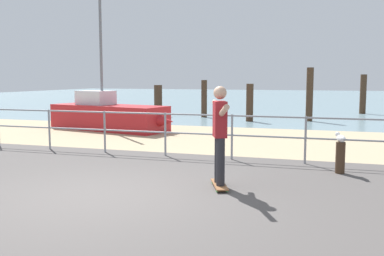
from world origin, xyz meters
name	(u,v)px	position (x,y,z in m)	size (l,w,h in m)	color
ground_plane	(69,214)	(0.00, -1.00, 0.00)	(24.00, 10.00, 0.04)	#514C49
beach_strip	(217,138)	(0.00, 7.00, 0.00)	(24.00, 6.00, 0.04)	tan
sea_surface	(295,98)	(0.00, 35.00, 0.00)	(72.00, 50.00, 0.04)	#75939E
railing_fence	(134,126)	(-1.18, 3.60, 0.70)	(11.36, 0.05, 1.05)	gray
sailboat	(112,116)	(-4.05, 7.84, 0.52)	(5.07, 2.37, 4.86)	#B21E23
skateboard	(219,185)	(1.61, 1.01, 0.07)	(0.49, 0.82, 0.08)	brown
skateboarder	(220,129)	(1.61, 1.01, 1.02)	(0.64, 1.37, 1.65)	#26262B
bollard_short	(340,158)	(3.57, 2.83, 0.32)	(0.18, 0.18, 0.63)	#422D1E
seagull	(341,138)	(3.56, 2.84, 0.71)	(0.24, 0.47, 0.18)	white
groyne_post_0	(158,100)	(-4.80, 13.97, 0.75)	(0.39, 0.39, 1.51)	#422D1E
groyne_post_1	(204,99)	(-2.40, 13.78, 0.88)	(0.27, 0.27, 1.76)	#422D1E
groyne_post_2	(250,103)	(0.01, 12.46, 0.81)	(0.30, 0.30, 1.61)	#422D1E
groyne_post_3	(310,95)	(2.41, 13.34, 1.15)	(0.29, 0.29, 2.30)	#422D1E
groyne_post_4	(363,94)	(4.81, 18.16, 1.01)	(0.32, 0.32, 2.03)	#422D1E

